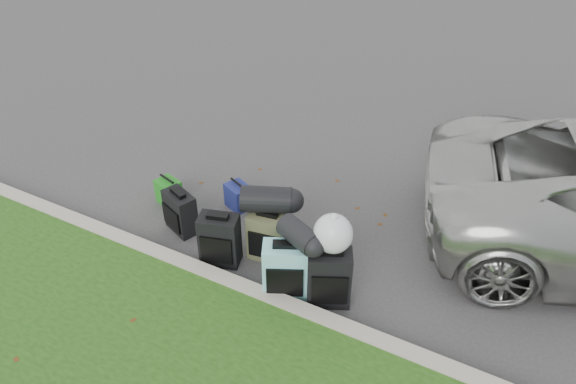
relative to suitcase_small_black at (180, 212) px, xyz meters
The scene contains 12 objects.
ground 1.32m from the suitcase_small_black, 18.75° to the left, with size 120.00×120.00×0.00m, color #383535.
curb 1.37m from the suitcase_small_black, 25.35° to the right, with size 120.00×0.18×0.15m, color #9E937F.
suitcase_small_black is the anchor object (origin of this frame).
suitcase_large_black_left 0.77m from the suitcase_small_black, 18.74° to the right, with size 0.43×0.26×0.62m, color black.
suitcase_olive 1.17m from the suitcase_small_black, ahead, with size 0.43×0.27×0.59m, color #3E4028.
suitcase_teal 1.65m from the suitcase_small_black, 12.08° to the right, with size 0.46×0.27×0.66m, color #62ADB5.
suitcase_large_black_right 2.07m from the suitcase_small_black, ahead, with size 0.44×0.26×0.66m, color black.
tote_green 0.61m from the suitcase_small_black, 142.32° to the left, with size 0.29×0.24×0.33m, color #1E791B.
tote_navy 0.80m from the suitcase_small_black, 62.91° to the left, with size 0.30×0.24×0.33m, color navy.
duffel_left 1.22m from the suitcase_small_black, ahead, with size 0.30×0.30×0.55m, color black.
duffel_right 1.81m from the suitcase_small_black, ahead, with size 0.25×0.25×0.44m, color black.
trash_bag 2.13m from the suitcase_small_black, ahead, with size 0.40×0.40×0.40m, color silver.
Camera 1 is at (2.39, -4.48, 4.39)m, focal length 35.00 mm.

